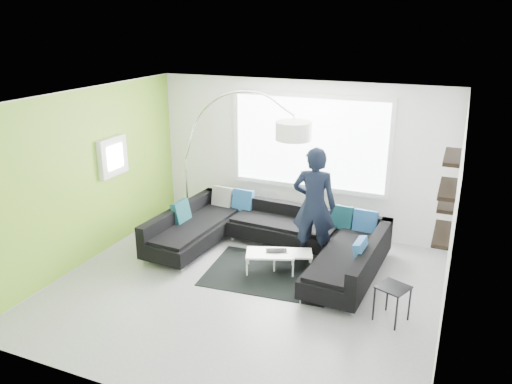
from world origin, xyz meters
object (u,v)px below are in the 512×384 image
sectional_sofa (267,241)px  coffee_table (281,260)px  person (314,205)px  laptop (276,252)px  arc_lamp (185,159)px  side_table (392,304)px

sectional_sofa → coffee_table: sectional_sofa is taller
person → laptop: size_ratio=5.00×
coffee_table → person: 1.03m
arc_lamp → laptop: (2.20, -1.03, -1.02)m
person → sectional_sofa: bearing=17.6°
coffee_table → arc_lamp: (-2.26, 0.95, 1.19)m
side_table → laptop: (-1.89, 0.70, 0.08)m
sectional_sofa → arc_lamp: arc_lamp is taller
sectional_sofa → person: bearing=28.4°
person → coffee_table: bearing=49.5°
sectional_sofa → laptop: bearing=-43.5°
arc_lamp → person: 2.67m
person → arc_lamp: bearing=-16.2°
sectional_sofa → coffee_table: size_ratio=3.84×
coffee_table → arc_lamp: 2.72m
arc_lamp → sectional_sofa: bearing=-10.5°
sectional_sofa → laptop: size_ratio=9.71×
sectional_sofa → laptop: (0.28, -0.30, -0.01)m
sectional_sofa → arc_lamp: size_ratio=1.39×
arc_lamp → side_table: arc_lamp is taller
side_table → laptop: bearing=159.6°
sectional_sofa → side_table: 2.39m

